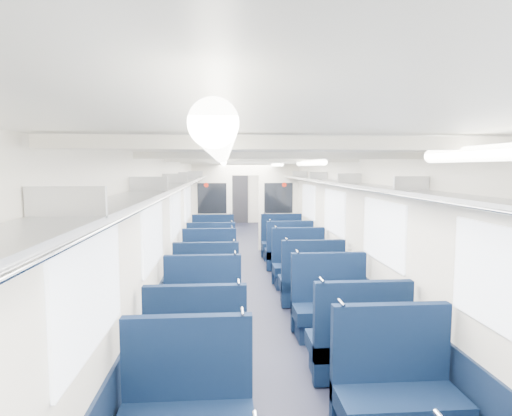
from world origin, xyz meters
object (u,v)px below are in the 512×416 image
seat_16 (211,257)px  seat_11 (331,310)px  seat_7 (395,398)px  seat_9 (358,347)px  end_door (239,198)px  bulkhead (245,204)px  seat_18 (213,246)px  seat_12 (207,288)px  seat_17 (289,254)px  seat_15 (299,268)px  seat_8 (197,353)px  seat_14 (209,269)px  seat_10 (203,314)px  seat_13 (311,284)px  seat_19 (282,245)px

seat_16 → seat_11: bearing=-64.5°
seat_7 → seat_16: (-1.66, 5.60, 0.00)m
seat_9 → end_door: bearing=93.7°
bulkhead → seat_18: (-0.83, -1.14, -0.89)m
seat_7 → seat_11: size_ratio=1.00×
seat_7 → seat_12: 3.69m
seat_16 → seat_9: bearing=-70.3°
seat_17 → seat_7: bearing=-90.0°
seat_15 → bulkhead: bearing=103.3°
end_door → seat_8: 12.73m
bulkhead → seat_14: 3.70m
bulkhead → seat_11: (0.83, -5.86, -0.89)m
seat_10 → seat_14: 2.39m
seat_13 → seat_18: (-1.66, 3.45, 0.00)m
seat_14 → seat_15: same height
seat_9 → seat_10: (-1.66, 1.11, 0.00)m
bulkhead → seat_19: 1.65m
end_door → seat_11: end_door is taller
end_door → seat_12: size_ratio=1.80×
seat_7 → seat_13: same height
seat_10 → seat_12: same height
end_door → seat_18: size_ratio=1.80×
seat_7 → seat_9: size_ratio=1.00×
seat_11 → seat_19: bearing=90.0°
seat_7 → seat_12: bearing=116.7°
seat_8 → seat_9: (1.66, 0.02, 0.00)m
seat_8 → seat_14: bearing=90.0°
seat_17 → seat_19: same height
seat_12 → seat_18: size_ratio=1.00×
seat_8 → seat_17: 5.07m
seat_12 → seat_14: bearing=90.0°
end_door → seat_15: end_door is taller
seat_13 → seat_11: bearing=-90.0°
seat_16 → seat_19: bearing=37.0°
seat_7 → seat_19: size_ratio=1.00×
seat_12 → seat_18: same height
end_door → bulkhead: bulkhead is taller
seat_16 → seat_17: (1.66, 0.15, 0.00)m
seat_14 → seat_16: same height
seat_17 → seat_12: bearing=-124.1°
seat_17 → seat_8: bearing=-109.1°
seat_12 → seat_16: 2.31m
seat_12 → seat_13: (1.66, 0.08, 0.00)m
seat_15 → seat_19: (0.00, 2.39, 0.00)m
seat_15 → seat_17: 1.28m
seat_15 → seat_16: same height
seat_12 → seat_14: same height
end_door → seat_7: 13.69m
seat_8 → seat_13: bearing=55.5°
bulkhead → seat_16: bearing=-109.3°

